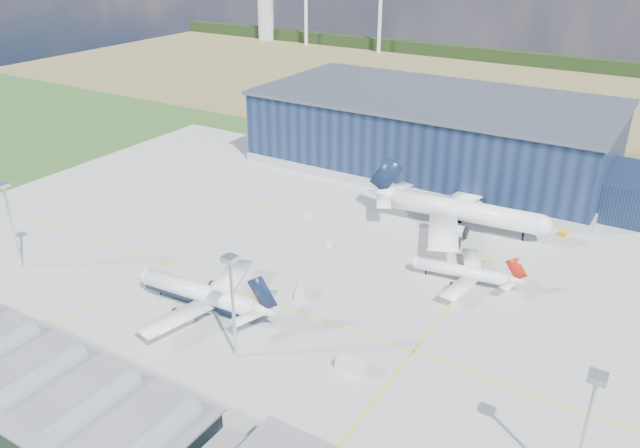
{
  "coord_description": "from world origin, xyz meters",
  "views": [
    {
      "loc": [
        78.4,
        -108.41,
        78.51
      ],
      "look_at": [
        1.72,
        15.61,
        9.16
      ],
      "focal_mm": 35.0,
      "sensor_mm": 36.0,
      "label": 1
    }
  ],
  "objects_px": {
    "gse_van_b": "(301,292)",
    "gse_tug_c": "(564,233)",
    "hangar": "(440,137)",
    "gse_cart_b": "(328,245)",
    "light_mast_east": "(588,417)",
    "light_mast_center": "(232,291)",
    "light_mast_west": "(9,212)",
    "car_a": "(126,382)",
    "airliner_widebody": "(465,201)",
    "airliner_navy": "(199,284)",
    "gse_van_a": "(351,366)",
    "gse_cart_a": "(309,216)",
    "airliner_red": "(463,265)"
  },
  "relations": [
    {
      "from": "airliner_red",
      "to": "airliner_widebody",
      "type": "height_order",
      "value": "airliner_widebody"
    },
    {
      "from": "gse_cart_a",
      "to": "gse_tug_c",
      "type": "height_order",
      "value": "gse_tug_c"
    },
    {
      "from": "gse_cart_a",
      "to": "gse_cart_b",
      "type": "xyz_separation_m",
      "value": [
        14.64,
        -13.11,
        -0.09
      ]
    },
    {
      "from": "gse_tug_c",
      "to": "light_mast_west",
      "type": "bearing_deg",
      "value": -129.74
    },
    {
      "from": "airliner_red",
      "to": "car_a",
      "type": "xyz_separation_m",
      "value": [
        -40.69,
        -70.0,
        -3.97
      ]
    },
    {
      "from": "airliner_widebody",
      "to": "gse_cart_b",
      "type": "xyz_separation_m",
      "value": [
        -27.12,
        -29.8,
        -8.29
      ]
    },
    {
      "from": "light_mast_center",
      "to": "gse_tug_c",
      "type": "relative_size",
      "value": 7.15
    },
    {
      "from": "gse_van_b",
      "to": "gse_tug_c",
      "type": "bearing_deg",
      "value": 36.06
    },
    {
      "from": "hangar",
      "to": "light_mast_west",
      "type": "distance_m",
      "value": 139.77
    },
    {
      "from": "hangar",
      "to": "gse_cart_b",
      "type": "bearing_deg",
      "value": -91.39
    },
    {
      "from": "airliner_navy",
      "to": "car_a",
      "type": "distance_m",
      "value": 28.85
    },
    {
      "from": "light_mast_center",
      "to": "gse_cart_b",
      "type": "relative_size",
      "value": 8.55
    },
    {
      "from": "light_mast_west",
      "to": "light_mast_center",
      "type": "bearing_deg",
      "value": 0.0
    },
    {
      "from": "gse_van_a",
      "to": "gse_tug_c",
      "type": "height_order",
      "value": "gse_van_a"
    },
    {
      "from": "gse_van_a",
      "to": "gse_van_b",
      "type": "relative_size",
      "value": 1.22
    },
    {
      "from": "light_mast_west",
      "to": "airliner_navy",
      "type": "relative_size",
      "value": 0.6
    },
    {
      "from": "airliner_navy",
      "to": "gse_van_a",
      "type": "distance_m",
      "value": 40.37
    },
    {
      "from": "light_mast_center",
      "to": "gse_van_a",
      "type": "relative_size",
      "value": 3.94
    },
    {
      "from": "gse_van_b",
      "to": "gse_tug_c",
      "type": "height_order",
      "value": "gse_van_b"
    },
    {
      "from": "gse_cart_a",
      "to": "gse_tug_c",
      "type": "relative_size",
      "value": 0.96
    },
    {
      "from": "hangar",
      "to": "airliner_navy",
      "type": "height_order",
      "value": "hangar"
    },
    {
      "from": "gse_tug_c",
      "to": "gse_cart_b",
      "type": "distance_m",
      "value": 67.12
    },
    {
      "from": "light_mast_west",
      "to": "gse_tug_c",
      "type": "height_order",
      "value": "light_mast_west"
    },
    {
      "from": "airliner_widebody",
      "to": "gse_cart_a",
      "type": "xyz_separation_m",
      "value": [
        -41.76,
        -16.69,
        -8.2
      ]
    },
    {
      "from": "gse_cart_a",
      "to": "gse_tug_c",
      "type": "bearing_deg",
      "value": 23.61
    },
    {
      "from": "light_mast_west",
      "to": "airliner_red",
      "type": "relative_size",
      "value": 0.81
    },
    {
      "from": "airliner_navy",
      "to": "gse_van_b",
      "type": "distance_m",
      "value": 23.86
    },
    {
      "from": "airliner_navy",
      "to": "gse_van_a",
      "type": "bearing_deg",
      "value": 174.0
    },
    {
      "from": "gse_cart_b",
      "to": "light_mast_west",
      "type": "bearing_deg",
      "value": 171.91
    },
    {
      "from": "airliner_red",
      "to": "gse_van_a",
      "type": "xyz_separation_m",
      "value": [
        -6.32,
        -44.03,
        -3.34
      ]
    },
    {
      "from": "airliner_red",
      "to": "gse_van_a",
      "type": "distance_m",
      "value": 44.61
    },
    {
      "from": "airliner_navy",
      "to": "gse_van_b",
      "type": "height_order",
      "value": "airliner_navy"
    },
    {
      "from": "light_mast_east",
      "to": "car_a",
      "type": "xyz_separation_m",
      "value": [
        -77.27,
        -18.0,
        -14.79
      ]
    },
    {
      "from": "light_mast_east",
      "to": "light_mast_center",
      "type": "bearing_deg",
      "value": 180.0
    },
    {
      "from": "airliner_widebody",
      "to": "light_mast_west",
      "type": "bearing_deg",
      "value": -143.0
    },
    {
      "from": "airliner_red",
      "to": "light_mast_west",
      "type": "bearing_deg",
      "value": 19.8
    },
    {
      "from": "light_mast_east",
      "to": "gse_van_a",
      "type": "distance_m",
      "value": 45.87
    },
    {
      "from": "light_mast_west",
      "to": "car_a",
      "type": "distance_m",
      "value": 62.25
    },
    {
      "from": "car_a",
      "to": "gse_van_a",
      "type": "bearing_deg",
      "value": -52.49
    },
    {
      "from": "airliner_widebody",
      "to": "gse_van_a",
      "type": "bearing_deg",
      "value": -92.34
    },
    {
      "from": "airliner_widebody",
      "to": "gse_cart_a",
      "type": "distance_m",
      "value": 45.71
    },
    {
      "from": "light_mast_east",
      "to": "gse_cart_a",
      "type": "bearing_deg",
      "value": 144.18
    },
    {
      "from": "airliner_red",
      "to": "gse_van_b",
      "type": "height_order",
      "value": "airliner_red"
    },
    {
      "from": "light_mast_east",
      "to": "light_mast_west",
      "type": "bearing_deg",
      "value": 180.0
    },
    {
      "from": "airliner_navy",
      "to": "airliner_red",
      "type": "xyz_separation_m",
      "value": [
        46.34,
        42.28,
        -1.67
      ]
    },
    {
      "from": "light_mast_center",
      "to": "gse_cart_a",
      "type": "bearing_deg",
      "value": 110.27
    },
    {
      "from": "light_mast_center",
      "to": "gse_cart_b",
      "type": "distance_m",
      "value": 53.73
    },
    {
      "from": "gse_tug_c",
      "to": "car_a",
      "type": "xyz_separation_m",
      "value": [
        -56.32,
        -110.0,
        -0.06
      ]
    },
    {
      "from": "gse_cart_b",
      "to": "car_a",
      "type": "bearing_deg",
      "value": -140.63
    },
    {
      "from": "airliner_widebody",
      "to": "car_a",
      "type": "bearing_deg",
      "value": -112.59
    }
  ]
}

